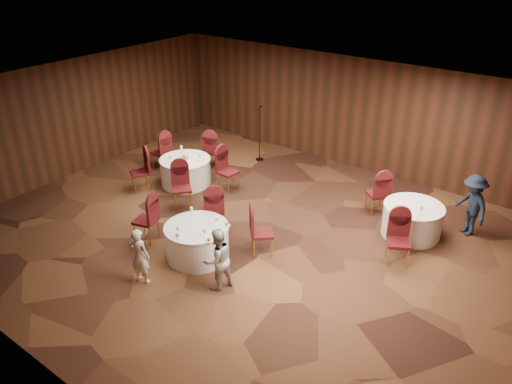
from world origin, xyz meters
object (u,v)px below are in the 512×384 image
Objects in this scene: table_left at (186,171)px; woman_a at (140,256)px; table_main at (197,241)px; mic_stand at (260,144)px; table_right at (412,220)px; man_c at (472,205)px; woman_b at (217,259)px.

table_left is 1.16× the size of woman_a.
table_main is 0.80× the size of mic_stand.
man_c reaches higher than table_right.
woman_a is at bearing -102.95° from table_main.
man_c is at bearing -140.29° from woman_a.
man_c is (6.34, -0.54, 0.23)m from mic_stand.
table_left is 1.07× the size of woman_b.
table_main is 1.35m from woman_a.
table_left is at bearing -168.82° from table_right.
woman_b is (3.69, -2.94, 0.27)m from table_left.
table_right is at bearing 168.17° from woman_b.
mic_stand is 1.42× the size of woman_a.
table_right is (5.97, 1.18, 0.00)m from table_left.
mic_stand reaches higher than table_left.
man_c is (4.63, 5.71, 0.14)m from woman_a.
man_c is (1.02, 0.82, 0.36)m from table_right.
mic_stand is at bearing 112.04° from table_main.
woman_b reaches higher than table_main.
table_right is 1.13× the size of woman_a.
mic_stand is at bearing 75.53° from table_left.
man_c reaches higher than table_left.
mic_stand is 1.31× the size of woman_b.
woman_b reaches higher than table_right.
woman_b reaches higher than table_left.
woman_a reaches higher than table_main.
table_right is (3.32, 3.59, -0.00)m from table_main.
table_left is 2.63m from mic_stand.
woman_a is 0.92× the size of woman_b.
man_c is at bearing 15.95° from table_left.
woman_b is (1.04, -0.53, 0.27)m from table_main.
mic_stand is 1.16× the size of man_c.
table_left is at bearing -104.47° from mic_stand.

